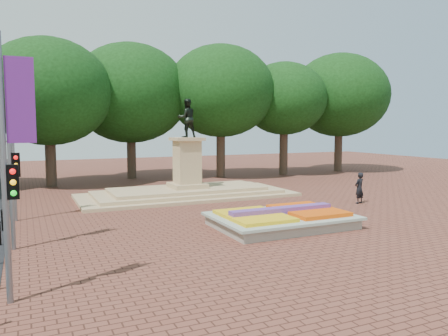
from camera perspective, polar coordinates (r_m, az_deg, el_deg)
name	(u,v)px	position (r m, az deg, el deg)	size (l,w,h in m)	color
ground	(243,220)	(21.78, 2.44, -6.81)	(90.00, 90.00, 0.00)	brown
flower_bed	(282,218)	(20.50, 7.59, -6.55)	(6.30, 4.30, 0.91)	gray
monument	(187,183)	(28.87, -4.82, -2.01)	(14.00, 6.00, 6.40)	tan
tree_row_back	(173,103)	(38.90, -6.69, 8.44)	(44.80, 8.80, 10.43)	#35251D
banner_poles	(13,147)	(17.64, -25.86, 2.47)	(0.88, 11.17, 7.00)	slate
pedestrian	(359,188)	(27.45, 17.25, -2.51)	(0.68, 0.45, 1.87)	black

